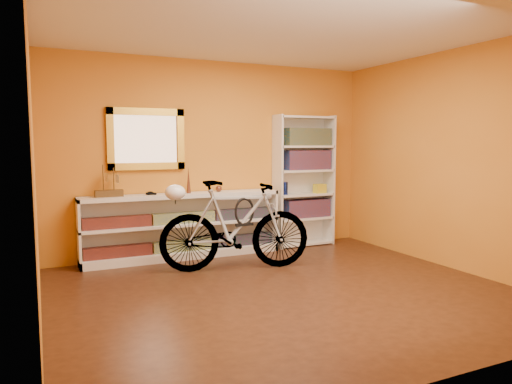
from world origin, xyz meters
name	(u,v)px	position (x,y,z in m)	size (l,w,h in m)	color
floor	(285,292)	(0.00, 0.00, -0.01)	(4.50, 4.00, 0.01)	black
ceiling	(287,27)	(0.00, 0.00, 2.60)	(4.50, 4.00, 0.01)	silver
back_wall	(216,158)	(0.00, 2.00, 1.30)	(4.50, 0.01, 2.60)	#C7751D
left_wall	(33,168)	(-2.25, 0.00, 1.30)	(0.01, 4.00, 2.60)	#C7751D
right_wall	(453,160)	(2.25, 0.00, 1.30)	(0.01, 4.00, 2.60)	#C7751D
gilt_mirror	(146,139)	(-0.95, 1.97, 1.55)	(0.98, 0.06, 0.78)	olive
wall_socket	(275,229)	(0.90, 1.99, 0.25)	(0.09, 0.01, 0.09)	silver
console_unit	(183,226)	(-0.53, 1.81, 0.42)	(2.60, 0.35, 0.85)	silver
cd_row_lower	(184,245)	(-0.53, 1.79, 0.17)	(2.50, 0.13, 0.14)	black
cd_row_upper	(184,218)	(-0.53, 1.79, 0.54)	(2.50, 0.13, 0.14)	navy
model_ship	(109,181)	(-1.45, 1.81, 1.05)	(0.33, 0.12, 0.39)	#3F2911
toy_car	(151,195)	(-0.94, 1.81, 0.85)	(0.00, 0.00, 0.00)	black
bronze_ornament	(189,180)	(-0.45, 1.81, 1.02)	(0.06, 0.06, 0.34)	brown
decorative_orb	(219,189)	(-0.03, 1.81, 0.89)	(0.08, 0.08, 0.08)	brown
bookcase	(304,181)	(1.30, 1.84, 0.95)	(0.90, 0.30, 1.90)	silver
book_row_a	(307,208)	(1.35, 1.84, 0.55)	(0.70, 0.22, 0.26)	maroon
book_row_b	(307,160)	(1.35, 1.84, 1.25)	(0.70, 0.22, 0.28)	maroon
book_row_c	(307,137)	(1.35, 1.84, 1.59)	(0.70, 0.22, 0.25)	#184856
travel_mug	(285,188)	(0.98, 1.82, 0.86)	(0.08, 0.08, 0.18)	navy
red_tin	(291,140)	(1.10, 1.87, 1.55)	(0.13, 0.13, 0.16)	maroon
yellow_bag	(320,189)	(1.55, 1.80, 0.83)	(0.17, 0.11, 0.13)	gold
bicycle	(236,225)	(-0.14, 0.98, 0.53)	(1.82, 0.47, 1.07)	silver
helmet	(175,192)	(-0.81, 1.13, 0.94)	(0.24, 0.23, 0.18)	white
u_lock	(244,212)	(-0.03, 0.96, 0.70)	(0.25, 0.25, 0.03)	black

